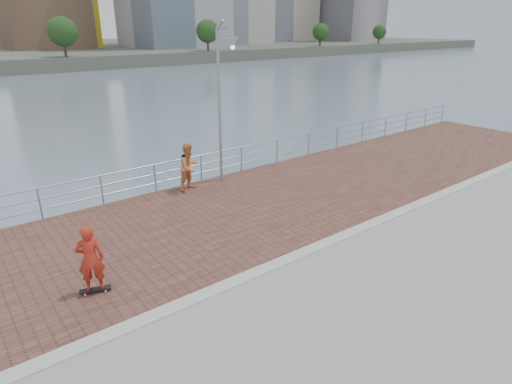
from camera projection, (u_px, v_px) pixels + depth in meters
water at (297, 314)px, 12.79m from camera, size 400.00×400.00×0.00m
brick_lane at (227, 213)px, 14.69m from camera, size 40.00×6.80×0.02m
curb at (300, 254)px, 12.04m from camera, size 40.00×0.40×0.06m
guardrail at (179, 170)px, 16.94m from camera, size 39.06×0.06×1.13m
street_lamp at (225, 78)px, 15.92m from camera, size 0.43×1.26×5.94m
skateboard at (95, 290)px, 10.35m from camera, size 0.76×0.43×0.08m
skateboarder at (90, 259)px, 10.04m from camera, size 0.71×0.59×1.69m
bystander at (189, 167)px, 16.48m from camera, size 1.05×0.90×1.84m
shoreline_trees at (80, 34)px, 77.30m from camera, size 169.12×5.14×6.85m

